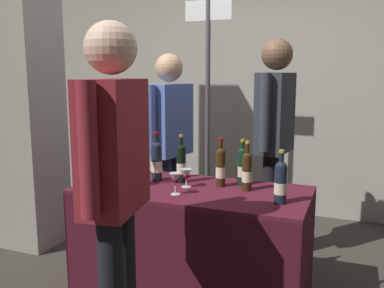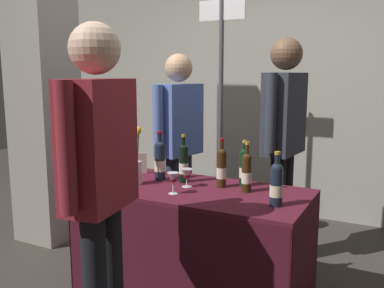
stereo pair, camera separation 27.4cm
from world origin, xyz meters
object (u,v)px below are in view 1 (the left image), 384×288
at_px(tasting_table, 192,221).
at_px(wine_glass_near_taster, 175,179).
at_px(flower_vase, 133,168).
at_px(wine_glass_near_vendor, 94,171).
at_px(wine_glass_mid, 186,174).
at_px(taster_foreground_right, 114,173).
at_px(concrete_pillar, 24,54).
at_px(booth_signpost, 208,94).
at_px(featured_wine_bottle, 242,166).
at_px(vendor_presenter, 170,135).
at_px(display_bottle_0, 156,160).

bearing_deg(tasting_table, wine_glass_near_taster, -104.32).
xyz_separation_m(tasting_table, wine_glass_near_taster, (-0.04, -0.17, 0.33)).
distance_m(tasting_table, flower_vase, 0.54).
distance_m(wine_glass_near_vendor, wine_glass_mid, 0.63).
xyz_separation_m(flower_vase, taster_foreground_right, (0.36, -0.79, 0.17)).
bearing_deg(wine_glass_near_vendor, concrete_pillar, 154.16).
bearing_deg(wine_glass_near_taster, flower_vase, 166.69).
height_order(flower_vase, taster_foreground_right, taster_foreground_right).
relative_size(concrete_pillar, booth_signpost, 1.53).
xyz_separation_m(featured_wine_bottle, wine_glass_mid, (-0.33, -0.20, -0.05)).
bearing_deg(tasting_table, featured_wine_bottle, 36.79).
bearing_deg(tasting_table, booth_signpost, 104.81).
bearing_deg(flower_vase, vendor_presenter, 94.45).
distance_m(wine_glass_near_taster, flower_vase, 0.36).
height_order(featured_wine_bottle, wine_glass_near_taster, featured_wine_bottle).
xyz_separation_m(taster_foreground_right, booth_signpost, (-0.27, 2.05, 0.27)).
relative_size(wine_glass_near_vendor, booth_signpost, 0.06).
distance_m(wine_glass_mid, taster_foreground_right, 0.92).
xyz_separation_m(concrete_pillar, wine_glass_near_vendor, (1.00, -0.49, -0.83)).
height_order(wine_glass_mid, taster_foreground_right, taster_foreground_right).
height_order(wine_glass_near_taster, flower_vase, flower_vase).
relative_size(flower_vase, taster_foreground_right, 0.23).
distance_m(featured_wine_bottle, wine_glass_mid, 0.39).
distance_m(wine_glass_near_taster, vendor_presenter, 0.91).
distance_m(featured_wine_bottle, booth_signpost, 1.21).
relative_size(vendor_presenter, taster_foreground_right, 0.96).
bearing_deg(concrete_pillar, wine_glass_near_vendor, -25.84).
distance_m(flower_vase, booth_signpost, 1.34).
bearing_deg(wine_glass_near_taster, wine_glass_mid, 90.67).
bearing_deg(flower_vase, taster_foreground_right, -65.63).
bearing_deg(flower_vase, booth_signpost, 86.02).
distance_m(tasting_table, taster_foreground_right, 1.03).
distance_m(display_bottle_0, flower_vase, 0.21).
distance_m(display_bottle_0, taster_foreground_right, 1.03).
distance_m(concrete_pillar, wine_glass_near_vendor, 1.39).
bearing_deg(featured_wine_bottle, wine_glass_near_taster, -130.43).
bearing_deg(tasting_table, wine_glass_near_vendor, -164.72).
relative_size(featured_wine_bottle, wine_glass_near_vendor, 2.33).
bearing_deg(concrete_pillar, wine_glass_mid, -10.44).
distance_m(featured_wine_bottle, flower_vase, 0.75).
height_order(tasting_table, display_bottle_0, display_bottle_0).
bearing_deg(taster_foreground_right, wine_glass_mid, -8.52).
relative_size(display_bottle_0, wine_glass_mid, 2.82).
height_order(tasting_table, wine_glass_near_vendor, wine_glass_near_vendor).
distance_m(wine_glass_mid, booth_signpost, 1.28).
xyz_separation_m(wine_glass_near_taster, vendor_presenter, (-0.41, 0.80, 0.15)).
distance_m(concrete_pillar, booth_signpost, 1.63).
height_order(featured_wine_bottle, vendor_presenter, vendor_presenter).
distance_m(display_bottle_0, vendor_presenter, 0.56).
bearing_deg(wine_glass_mid, featured_wine_bottle, 31.28).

